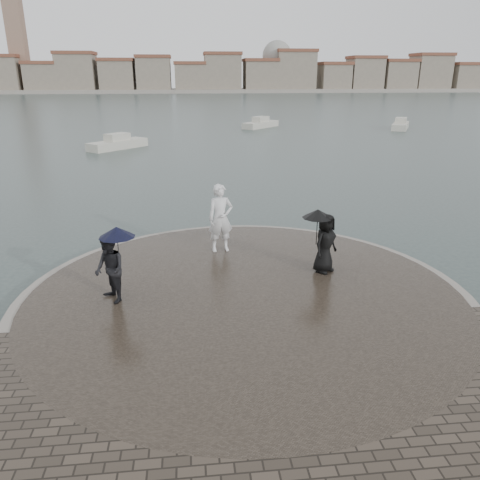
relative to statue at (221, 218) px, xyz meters
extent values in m
plane|color=#2B3835|center=(0.43, -6.87, -1.51)|extent=(400.00, 400.00, 0.00)
cylinder|color=gray|center=(0.43, -3.37, -1.35)|extent=(12.50, 12.50, 0.32)
cylinder|color=#2D261E|center=(0.43, -3.37, -1.33)|extent=(11.90, 11.90, 0.36)
imported|color=silver|center=(0.00, 0.00, 0.00)|extent=(0.92, 0.68, 2.30)
imported|color=black|center=(-3.14, -3.47, -0.24)|extent=(1.05, 1.12, 1.82)
cylinder|color=black|center=(-2.89, -3.37, 0.20)|extent=(0.02, 0.02, 0.90)
cone|color=black|center=(-2.89, -3.37, 0.75)|extent=(0.94, 0.94, 0.28)
imported|color=black|center=(3.00, -2.13, -0.24)|extent=(1.06, 1.02, 1.83)
cylinder|color=black|center=(2.75, -2.03, 0.15)|extent=(0.02, 0.02, 0.90)
cone|color=black|center=(2.75, -2.03, 0.67)|extent=(0.93, 0.93, 0.26)
cube|color=gray|center=(0.43, 156.13, -0.91)|extent=(260.00, 20.00, 1.20)
cube|color=gray|center=(-59.57, 153.13, 3.99)|extent=(11.00, 10.00, 11.00)
cube|color=brown|center=(-59.57, 153.13, 9.99)|extent=(11.60, 10.60, 1.00)
cube|color=gray|center=(-47.57, 153.13, 2.99)|extent=(10.00, 10.00, 9.00)
cube|color=brown|center=(-47.57, 153.13, 7.99)|extent=(10.60, 10.60, 1.00)
cube|color=gray|center=(-36.57, 153.13, 4.49)|extent=(12.00, 10.00, 12.00)
cube|color=brown|center=(-36.57, 153.13, 10.99)|extent=(12.60, 10.60, 1.00)
cube|color=gray|center=(-23.57, 153.13, 3.49)|extent=(11.00, 10.00, 10.00)
cube|color=brown|center=(-23.57, 153.13, 8.99)|extent=(11.60, 10.60, 1.00)
cube|color=gray|center=(-11.57, 153.13, 3.99)|extent=(11.00, 10.00, 11.00)
cube|color=brown|center=(-11.57, 153.13, 9.99)|extent=(11.60, 10.60, 1.00)
cube|color=gray|center=(0.43, 153.13, 2.99)|extent=(10.00, 10.00, 9.00)
cube|color=brown|center=(0.43, 153.13, 7.99)|extent=(10.60, 10.60, 1.00)
cube|color=gray|center=(11.43, 153.13, 4.49)|extent=(12.00, 10.00, 12.00)
cube|color=brown|center=(11.43, 153.13, 10.99)|extent=(12.60, 10.60, 1.00)
cube|color=gray|center=(24.43, 153.13, 3.49)|extent=(11.00, 10.00, 10.00)
cube|color=brown|center=(24.43, 153.13, 8.99)|extent=(11.60, 10.60, 1.00)
cube|color=gray|center=(36.43, 153.13, 4.99)|extent=(13.00, 10.00, 13.00)
cube|color=brown|center=(36.43, 153.13, 11.99)|extent=(13.60, 10.60, 1.00)
cube|color=gray|center=(50.43, 153.13, 2.99)|extent=(10.00, 10.00, 9.00)
cube|color=brown|center=(50.43, 153.13, 7.99)|extent=(10.60, 10.60, 1.00)
cube|color=gray|center=(61.43, 153.13, 3.99)|extent=(11.00, 10.00, 11.00)
cube|color=brown|center=(61.43, 153.13, 9.99)|extent=(11.60, 10.60, 1.00)
cube|color=gray|center=(73.43, 153.13, 3.49)|extent=(11.00, 10.00, 10.00)
cube|color=brown|center=(73.43, 153.13, 8.99)|extent=(11.60, 10.60, 1.00)
cube|color=gray|center=(85.43, 153.13, 4.49)|extent=(12.00, 10.00, 12.00)
cube|color=brown|center=(85.43, 153.13, 10.99)|extent=(12.60, 10.60, 1.00)
cube|color=gray|center=(98.43, 153.13, 2.99)|extent=(10.00, 10.00, 9.00)
cube|color=brown|center=(98.43, 153.13, 7.99)|extent=(10.60, 10.60, 1.00)
cube|color=#846654|center=(-54.57, 155.13, 14.49)|extent=(5.00, 5.00, 32.00)
sphere|color=gray|center=(30.43, 155.13, 10.49)|extent=(10.00, 10.00, 10.00)
cube|color=beige|center=(-7.01, 26.47, -1.26)|extent=(4.86, 5.16, 0.90)
cube|color=beige|center=(-7.01, 26.47, -0.66)|extent=(2.23, 2.29, 0.90)
cube|color=beige|center=(7.71, 41.72, -1.26)|extent=(4.92, 5.12, 0.90)
cube|color=beige|center=(7.71, 41.72, -0.66)|extent=(2.24, 2.28, 0.90)
cube|color=beige|center=(23.72, 38.49, -1.26)|extent=(3.98, 5.61, 0.90)
cube|color=beige|center=(23.72, 38.49, -0.66)|extent=(1.99, 2.33, 0.90)
camera|label=1|loc=(-0.99, -14.99, 4.56)|focal=35.00mm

